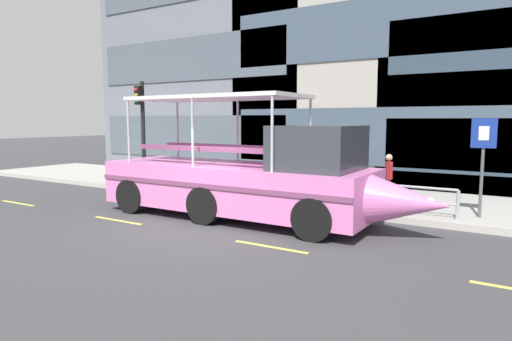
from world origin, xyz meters
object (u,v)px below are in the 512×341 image
object	(u,v)px
duck_tour_boat	(251,180)
pedestrian_near_bow	(388,174)
traffic_light_pole	(142,122)
parking_sign	(483,151)
leaned_bicycle	(162,176)

from	to	relation	value
duck_tour_boat	pedestrian_near_bow	distance (m)	4.47
traffic_light_pole	parking_sign	xyz separation A→B (m)	(12.03, 0.26, -0.70)
pedestrian_near_bow	traffic_light_pole	bearing A→B (deg)	-173.47
leaned_bicycle	duck_tour_boat	world-z (taller)	duck_tour_boat
traffic_light_pole	pedestrian_near_bow	bearing A→B (deg)	6.53
leaned_bicycle	traffic_light_pole	bearing A→B (deg)	-169.07
parking_sign	duck_tour_boat	world-z (taller)	duck_tour_boat
leaned_bicycle	duck_tour_boat	bearing A→B (deg)	-24.05
duck_tour_boat	parking_sign	bearing A→B (deg)	26.30
parking_sign	duck_tour_boat	xyz separation A→B (m)	(-5.40, -2.67, -0.83)
leaned_bicycle	pedestrian_near_bow	bearing A→B (deg)	6.09
parking_sign	leaned_bicycle	distance (m)	11.26
leaned_bicycle	parking_sign	bearing A→B (deg)	0.47
duck_tour_boat	pedestrian_near_bow	size ratio (longest dim) A/B	6.42
duck_tour_boat	traffic_light_pole	bearing A→B (deg)	160.00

